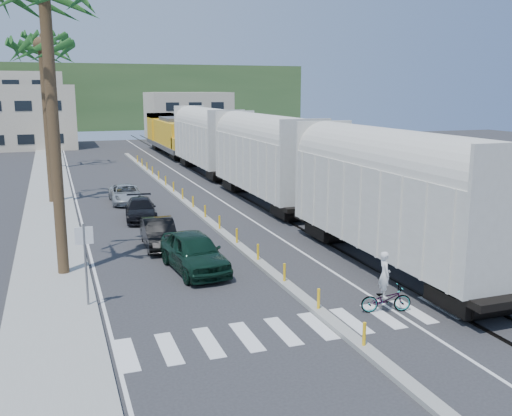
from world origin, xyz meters
The scene contains 16 objects.
ground centered at (0.00, 0.00, 0.00)m, with size 140.00×140.00×0.00m, color #28282B.
sidewalk centered at (-8.50, 25.00, 0.07)m, with size 3.00×90.00×0.15m, color gray.
rails centered at (5.00, 28.00, 0.03)m, with size 1.56×100.00×0.06m.
median centered at (0.00, 19.96, 0.09)m, with size 0.45×60.00×0.85m.
crosswalk centered at (0.00, -2.00, 0.01)m, with size 14.00×2.20×0.01m, color silver.
lane_markings centered at (-2.15, 25.00, 0.00)m, with size 9.42×90.00×0.01m.
freight_train centered at (5.00, 23.26, 2.91)m, with size 3.00×60.94×5.85m.
palm_trees centered at (-8.10, 22.70, 10.81)m, with size 3.50×37.20×13.75m.
street_sign centered at (-7.30, 2.00, 1.97)m, with size 0.60×0.08×3.00m.
buildings centered at (-6.41, 71.66, 4.36)m, with size 38.00×27.00×10.00m.
hillside centered at (0.00, 100.00, 6.00)m, with size 80.00×20.00×12.00m, color #385628.
car_lead centered at (-2.86, 4.90, 0.81)m, with size 2.35×4.92×1.62m, color black.
car_second centered at (-3.57, 9.06, 0.67)m, with size 1.58×4.13×1.34m, color black.
car_third centered at (-3.52, 15.23, 0.61)m, with size 2.14×4.37×1.22m, color black.
car_rear centered at (-3.69, 20.62, 0.60)m, with size 2.06×4.37×1.21m, color #B3B6B8.
cyclist centered at (2.16, -1.69, 0.67)m, with size 1.38×2.00×2.13m.
Camera 1 is at (-8.11, -17.38, 7.40)m, focal length 40.00 mm.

